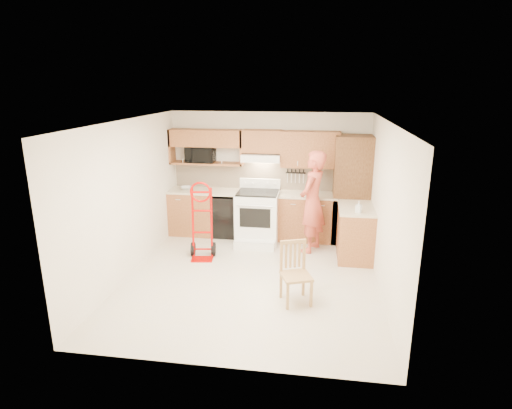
% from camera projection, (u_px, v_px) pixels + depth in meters
% --- Properties ---
extents(floor, '(4.00, 4.50, 0.02)m').
position_uv_depth(floor, '(251.00, 279.00, 6.83)').
color(floor, beige).
rests_on(floor, ground).
extents(ceiling, '(4.00, 4.50, 0.02)m').
position_uv_depth(ceiling, '(251.00, 121.00, 6.13)').
color(ceiling, white).
rests_on(ceiling, ground).
extents(wall_back, '(4.00, 0.02, 2.50)m').
position_uv_depth(wall_back, '(269.00, 174.00, 8.62)').
color(wall_back, beige).
rests_on(wall_back, ground).
extents(wall_front, '(4.00, 0.02, 2.50)m').
position_uv_depth(wall_front, '(216.00, 264.00, 4.33)').
color(wall_front, beige).
rests_on(wall_front, ground).
extents(wall_left, '(0.02, 4.50, 2.50)m').
position_uv_depth(wall_left, '(128.00, 199.00, 6.76)').
color(wall_left, beige).
rests_on(wall_left, ground).
extents(wall_right, '(0.02, 4.50, 2.50)m').
position_uv_depth(wall_right, '(386.00, 210.00, 6.19)').
color(wall_right, beige).
rests_on(wall_right, ground).
extents(backsplash, '(3.92, 0.03, 0.55)m').
position_uv_depth(backsplash, '(269.00, 177.00, 8.61)').
color(backsplash, beige).
rests_on(backsplash, wall_back).
extents(lower_cab_left, '(0.90, 0.60, 0.90)m').
position_uv_depth(lower_cab_left, '(193.00, 212.00, 8.77)').
color(lower_cab_left, '#B06C42').
rests_on(lower_cab_left, ground).
extents(dishwasher, '(0.60, 0.60, 0.85)m').
position_uv_depth(dishwasher, '(228.00, 215.00, 8.67)').
color(dishwasher, black).
rests_on(dishwasher, ground).
extents(lower_cab_right, '(1.14, 0.60, 0.90)m').
position_uv_depth(lower_cab_right, '(308.00, 217.00, 8.43)').
color(lower_cab_right, '#B06C42').
rests_on(lower_cab_right, ground).
extents(countertop_left, '(1.50, 0.63, 0.04)m').
position_uv_depth(countertop_left, '(206.00, 191.00, 8.60)').
color(countertop_left, beige).
rests_on(countertop_left, lower_cab_left).
extents(countertop_right, '(1.14, 0.63, 0.04)m').
position_uv_depth(countertop_right, '(309.00, 195.00, 8.30)').
color(countertop_right, beige).
rests_on(countertop_right, lower_cab_right).
extents(cab_return_right, '(0.60, 1.00, 0.90)m').
position_uv_depth(cab_return_right, '(355.00, 233.00, 7.55)').
color(cab_return_right, '#B06C42').
rests_on(cab_return_right, ground).
extents(countertop_return, '(0.63, 1.00, 0.04)m').
position_uv_depth(countertop_return, '(357.00, 208.00, 7.42)').
color(countertop_return, beige).
rests_on(countertop_return, cab_return_right).
extents(pantry_tall, '(0.70, 0.60, 2.10)m').
position_uv_depth(pantry_tall, '(351.00, 190.00, 8.15)').
color(pantry_tall, brown).
rests_on(pantry_tall, ground).
extents(upper_cab_left, '(1.50, 0.33, 0.34)m').
position_uv_depth(upper_cab_left, '(206.00, 138.00, 8.43)').
color(upper_cab_left, '#B06C42').
rests_on(upper_cab_left, wall_back).
extents(upper_shelf_mw, '(1.50, 0.33, 0.04)m').
position_uv_depth(upper_shelf_mw, '(207.00, 163.00, 8.58)').
color(upper_shelf_mw, '#B06C42').
rests_on(upper_shelf_mw, wall_back).
extents(upper_cab_center, '(0.76, 0.33, 0.44)m').
position_uv_depth(upper_cab_center, '(262.00, 141.00, 8.28)').
color(upper_cab_center, '#B06C42').
rests_on(upper_cab_center, wall_back).
extents(upper_cab_right, '(1.14, 0.33, 0.70)m').
position_uv_depth(upper_cab_right, '(310.00, 149.00, 8.19)').
color(upper_cab_right, '#B06C42').
rests_on(upper_cab_right, wall_back).
extents(range_hood, '(0.76, 0.46, 0.14)m').
position_uv_depth(range_hood, '(261.00, 157.00, 8.31)').
color(range_hood, white).
rests_on(range_hood, wall_back).
extents(knife_strip, '(0.40, 0.05, 0.29)m').
position_uv_depth(knife_strip, '(295.00, 176.00, 8.50)').
color(knife_strip, black).
rests_on(knife_strip, backsplash).
extents(microwave, '(0.59, 0.40, 0.32)m').
position_uv_depth(microwave, '(201.00, 154.00, 8.54)').
color(microwave, black).
rests_on(microwave, upper_shelf_mw).
extents(range, '(0.82, 1.07, 1.20)m').
position_uv_depth(range, '(257.00, 213.00, 8.22)').
color(range, white).
rests_on(range, ground).
extents(person, '(0.66, 0.80, 1.89)m').
position_uv_depth(person, '(312.00, 202.00, 7.71)').
color(person, '#BF4B3A').
rests_on(person, ground).
extents(hand_truck, '(0.56, 0.53, 1.27)m').
position_uv_depth(hand_truck, '(202.00, 225.00, 7.45)').
color(hand_truck, '#BC0601').
rests_on(hand_truck, ground).
extents(dining_chair, '(0.53, 0.55, 0.89)m').
position_uv_depth(dining_chair, '(296.00, 274.00, 5.96)').
color(dining_chair, tan).
rests_on(dining_chair, ground).
extents(soap_bottle, '(0.12, 0.12, 0.19)m').
position_uv_depth(soap_bottle, '(359.00, 207.00, 7.09)').
color(soap_bottle, white).
rests_on(soap_bottle, countertop_return).
extents(bowl, '(0.29, 0.29, 0.06)m').
position_uv_depth(bowl, '(186.00, 188.00, 8.65)').
color(bowl, white).
rests_on(bowl, countertop_left).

